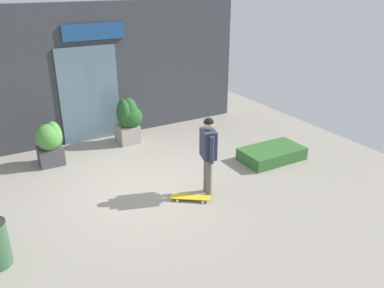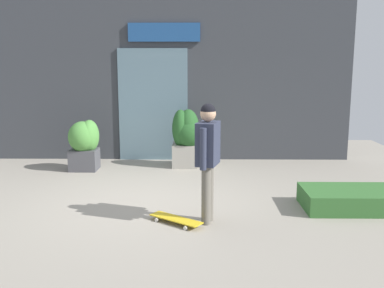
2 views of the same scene
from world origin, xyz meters
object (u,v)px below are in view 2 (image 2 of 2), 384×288
(skateboard, at_px, (176,219))
(planter_box_left, at_px, (85,142))
(planter_box_right, at_px, (186,136))
(skateboarder, at_px, (208,151))

(skateboard, distance_m, planter_box_left, 3.78)
(skateboard, bearing_deg, planter_box_right, -54.54)
(skateboard, bearing_deg, planter_box_left, -20.31)
(planter_box_right, bearing_deg, planter_box_left, -170.54)
(skateboard, bearing_deg, skateboarder, -135.70)
(skateboarder, height_order, planter_box_right, skateboarder)
(skateboarder, relative_size, skateboard, 2.16)
(skateboard, xyz_separation_m, planter_box_left, (-2.07, 3.12, 0.54))
(skateboard, relative_size, planter_box_left, 0.73)
(skateboarder, distance_m, planter_box_left, 3.98)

